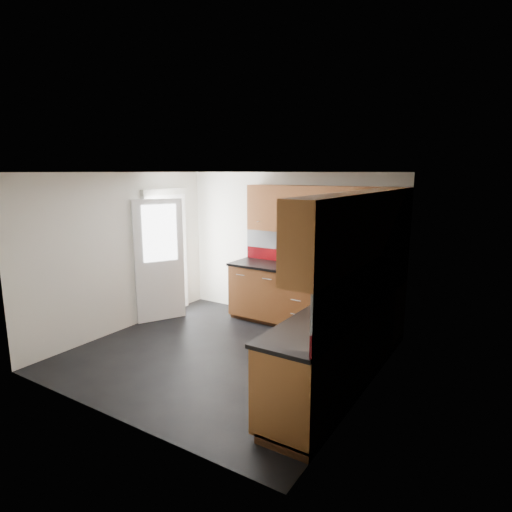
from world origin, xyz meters
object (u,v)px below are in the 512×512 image
Objects in this scene: gas_hob at (304,268)px; toaster at (329,263)px; food_processor at (370,276)px; utensil_pot at (307,261)px.

gas_hob is 0.38m from toaster.
gas_hob is at bearing 161.11° from food_processor.
utensil_pot is (-0.05, 0.19, 0.07)m from gas_hob.
food_processor is at bearing -25.90° from utensil_pot.
food_processor is (1.18, -0.57, 0.04)m from utensil_pot.
toaster is at bearing 144.97° from food_processor.
toaster is 0.99m from food_processor.
utensil_pot is at bearing 154.10° from food_processor.
utensil_pot reaches higher than gas_hob.
food_processor is (1.14, -0.39, 0.11)m from gas_hob.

